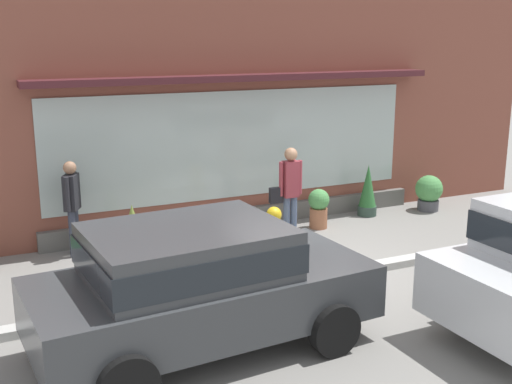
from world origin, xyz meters
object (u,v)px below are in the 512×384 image
potted_plant_window_center (133,231)px  potted_plant_trailing_edge (368,191)px  pedestrian_with_handbag (289,188)px  parked_car_dark_gray (197,280)px  pedestrian_passerby (72,201)px  potted_plant_window_left (429,192)px  fire_hydrant (274,232)px  potted_plant_low_front (319,207)px

potted_plant_window_center → potted_plant_trailing_edge: (5.06, 0.40, 0.09)m
pedestrian_with_handbag → parked_car_dark_gray: 4.21m
pedestrian_passerby → parked_car_dark_gray: size_ratio=0.40×
potted_plant_trailing_edge → potted_plant_window_center: bearing=-175.5°
potted_plant_window_center → potted_plant_window_left: bearing=1.5°
pedestrian_passerby → fire_hydrant: bearing=-89.7°
pedestrian_with_handbag → parked_car_dark_gray: pedestrian_with_handbag is taller
pedestrian_passerby → potted_plant_trailing_edge: 5.97m
parked_car_dark_gray → potted_plant_trailing_edge: size_ratio=3.83×
pedestrian_passerby → potted_plant_low_front: size_ratio=2.11×
pedestrian_with_handbag → potted_plant_trailing_edge: pedestrian_with_handbag is taller
parked_car_dark_gray → potted_plant_window_center: bearing=83.9°
potted_plant_low_front → fire_hydrant: bearing=-143.8°
parked_car_dark_gray → potted_plant_low_front: bearing=40.0°
fire_hydrant → pedestrian_passerby: pedestrian_passerby is taller
parked_car_dark_gray → potted_plant_trailing_edge: parked_car_dark_gray is taller
parked_car_dark_gray → potted_plant_low_front: size_ratio=5.33×
pedestrian_passerby → potted_plant_window_left: pedestrian_passerby is taller
potted_plant_window_center → potted_plant_low_front: 3.68m
potted_plant_window_left → fire_hydrant: bearing=-164.0°
pedestrian_passerby → parked_car_dark_gray: bearing=-142.6°
potted_plant_window_center → potted_plant_low_front: (3.68, 0.06, -0.01)m
pedestrian_with_handbag → potted_plant_low_front: bearing=-147.5°
fire_hydrant → potted_plant_trailing_edge: 3.27m
pedestrian_with_handbag → potted_plant_window_left: bearing=-168.1°
pedestrian_passerby → potted_plant_window_center: bearing=-89.6°
potted_plant_trailing_edge → pedestrian_with_handbag: bearing=-158.5°
pedestrian_passerby → potted_plant_window_left: size_ratio=2.14×
pedestrian_passerby → potted_plant_window_left: bearing=-65.3°
potted_plant_window_left → potted_plant_trailing_edge: size_ratio=0.71×
potted_plant_trailing_edge → parked_car_dark_gray: bearing=-142.4°
fire_hydrant → pedestrian_with_handbag: size_ratio=0.50×
parked_car_dark_gray → potted_plant_window_left: (6.61, 3.78, -0.47)m
pedestrian_with_handbag → potted_plant_low_front: 1.27m
pedestrian_with_handbag → pedestrian_passerby: size_ratio=1.07×
potted_plant_window_center → potted_plant_window_left: 6.47m
fire_hydrant → potted_plant_window_left: (4.33, 1.24, -0.04)m
potted_plant_trailing_edge → fire_hydrant: bearing=-153.3°
pedestrian_with_handbag → potted_plant_low_front: pedestrian_with_handbag is taller
potted_plant_window_left → parked_car_dark_gray: bearing=-150.3°
pedestrian_passerby → potted_plant_trailing_edge: pedestrian_passerby is taller
fire_hydrant → pedestrian_passerby: (-3.04, 1.52, 0.52)m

